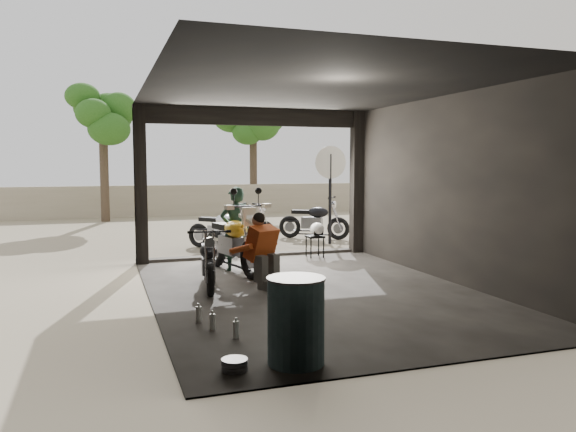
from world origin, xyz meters
TOP-DOWN VIEW (x-y plane):
  - ground at (0.00, 0.00)m, footprint 80.00×80.00m
  - garage at (0.00, 0.55)m, footprint 7.00×7.13m
  - boundary_wall at (0.00, 14.00)m, footprint 18.00×0.30m
  - tree_left at (-3.00, 12.50)m, footprint 2.20×2.20m
  - tree_right at (2.80, 14.00)m, footprint 2.20×2.20m
  - main_bike at (-0.84, 1.91)m, footprint 1.27×2.14m
  - left_bike at (-1.51, 0.75)m, footprint 0.81×1.56m
  - outside_bike_a at (-0.46, 4.84)m, footprint 1.62×1.66m
  - outside_bike_b at (0.41, 5.58)m, footprint 1.60×1.21m
  - outside_bike_c at (2.31, 5.87)m, footprint 1.80×1.56m
  - rider at (-0.75, 2.09)m, footprint 0.61×0.42m
  - mechanic at (-0.61, 0.43)m, footprint 0.92×1.02m
  - stool at (1.22, 3.00)m, footprint 0.35×0.35m
  - helmet at (1.26, 2.98)m, footprint 0.34×0.35m
  - oil_drum at (-1.31, -3.00)m, footprint 0.70×0.70m
  - sign_post at (2.36, 4.87)m, footprint 0.83×0.08m

SIDE VIEW (x-z plane):
  - ground at x=0.00m, z-range 0.00..0.00m
  - stool at x=1.22m, z-range 0.17..0.65m
  - oil_drum at x=-1.31m, z-range 0.00..0.89m
  - outside_bike_b at x=0.41m, z-range 0.00..1.00m
  - left_bike at x=-1.51m, z-range 0.00..1.01m
  - outside_bike_a at x=-0.46m, z-range 0.00..1.11m
  - outside_bike_c at x=2.31m, z-range 0.00..1.15m
  - boundary_wall at x=0.00m, z-range 0.00..1.20m
  - mechanic at x=-0.61m, z-range 0.00..1.20m
  - helmet at x=1.26m, z-range 0.49..0.77m
  - main_bike at x=-0.84m, z-range 0.00..1.33m
  - rider at x=-0.75m, z-range 0.00..1.60m
  - garage at x=0.00m, z-range -0.32..2.88m
  - sign_post at x=2.36m, z-range 0.44..2.92m
  - tree_right at x=2.80m, z-range 1.06..6.06m
  - tree_left at x=-3.00m, z-range 1.19..6.79m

